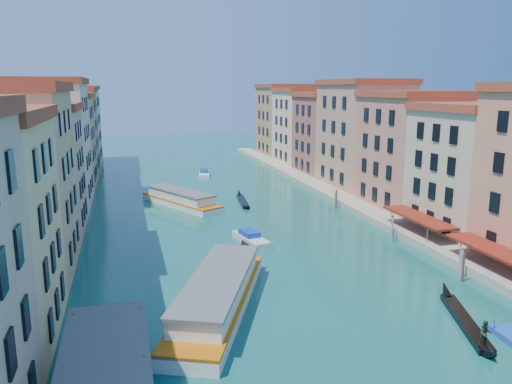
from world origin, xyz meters
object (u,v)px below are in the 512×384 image
(gondola_right, at_px, (466,320))
(vaporetto_near, at_px, (218,294))
(vaporetto_far, at_px, (181,199))
(gondola_fore, at_px, (245,244))

(gondola_right, bearing_deg, vaporetto_near, 175.74)
(vaporetto_far, height_order, gondola_fore, vaporetto_far)
(vaporetto_far, relative_size, gondola_fore, 1.75)
(gondola_fore, bearing_deg, gondola_right, -44.42)
(vaporetto_far, distance_m, gondola_right, 52.61)
(vaporetto_near, height_order, gondola_fore, vaporetto_near)
(vaporetto_far, relative_size, gondola_right, 1.36)
(gondola_fore, xyz_separation_m, gondola_right, (12.73, -25.27, 0.16))
(vaporetto_near, bearing_deg, gondola_right, -0.51)
(vaporetto_near, relative_size, vaporetto_far, 1.22)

